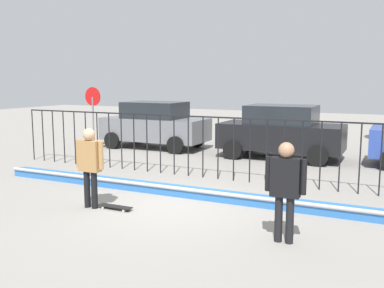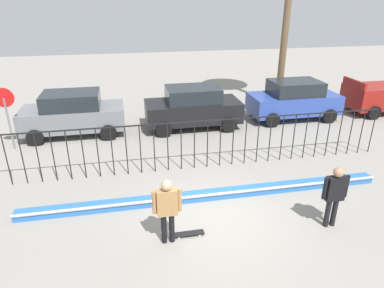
% 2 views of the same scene
% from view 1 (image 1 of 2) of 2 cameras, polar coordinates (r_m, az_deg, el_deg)
% --- Properties ---
extents(ground_plane, '(60.00, 60.00, 0.00)m').
position_cam_1_polar(ground_plane, '(9.73, -3.29, -8.17)').
color(ground_plane, gray).
extents(bowl_coping_ledge, '(11.00, 0.41, 0.27)m').
position_cam_1_polar(bowl_coping_ledge, '(10.46, -0.89, -6.28)').
color(bowl_coping_ledge, '#2D6BB7').
rests_on(bowl_coping_ledge, ground).
extents(perimeter_fence, '(14.04, 0.04, 1.77)m').
position_cam_1_polar(perimeter_fence, '(12.11, 3.47, 0.42)').
color(perimeter_fence, black).
rests_on(perimeter_fence, ground).
extents(skateboarder, '(0.71, 0.27, 1.76)m').
position_cam_1_polar(skateboarder, '(9.61, -13.34, -2.12)').
color(skateboarder, black).
rests_on(skateboarder, ground).
extents(skateboard, '(0.80, 0.20, 0.07)m').
position_cam_1_polar(skateboard, '(9.61, -10.10, -8.13)').
color(skateboard, black).
rests_on(skateboard, ground).
extents(camera_operator, '(0.71, 0.26, 1.75)m').
position_cam_1_polar(camera_operator, '(7.52, 12.20, -5.05)').
color(camera_operator, black).
rests_on(camera_operator, ground).
extents(parked_car_gray, '(4.30, 2.12, 1.90)m').
position_cam_1_polar(parked_car_gray, '(17.85, -4.90, 2.59)').
color(parked_car_gray, slate).
rests_on(parked_car_gray, ground).
extents(parked_car_black, '(4.30, 2.12, 1.90)m').
position_cam_1_polar(parked_car_black, '(15.72, 11.66, 1.65)').
color(parked_car_black, black).
rests_on(parked_car_black, ground).
extents(stop_sign, '(0.76, 0.07, 2.50)m').
position_cam_1_polar(stop_sign, '(18.12, -12.92, 4.53)').
color(stop_sign, slate).
rests_on(stop_sign, ground).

